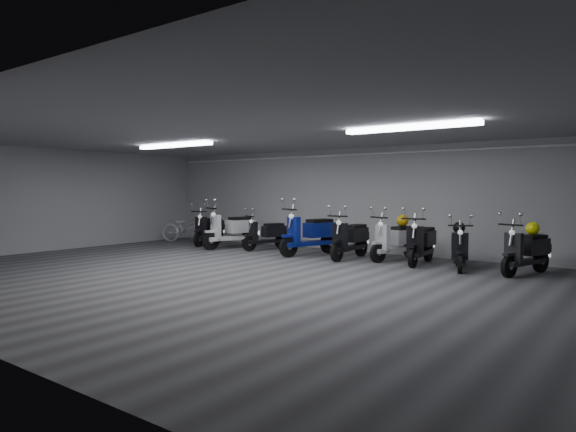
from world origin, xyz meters
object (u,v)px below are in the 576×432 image
Objects in this scene: scooter_0 at (209,224)px; scooter_2 at (231,223)px; scooter_6 at (395,233)px; scooter_5 at (350,232)px; scooter_3 at (266,229)px; bicycle at (187,225)px; scooter_7 at (421,235)px; helmet_1 at (402,220)px; scooter_8 at (459,241)px; scooter_4 at (309,226)px; helmet_0 at (533,228)px; helmet_2 at (459,228)px; scooter_9 at (526,243)px.

scooter_2 is at bearing -28.10° from scooter_0.
scooter_5 is at bearing -143.20° from scooter_6.
bicycle is at bearing -162.20° from scooter_3.
helmet_1 is at bearing 140.68° from scooter_7.
scooter_8 is at bearing 17.28° from scooter_3.
scooter_4 reaches higher than helmet_0.
helmet_1 is (-2.93, 0.34, 0.03)m from helmet_0.
scooter_3 is at bearing 173.75° from scooter_7.
scooter_5 is 1.28m from helmet_1.
helmet_1 reaches higher than helmet_2.
scooter_2 reaches higher than helmet_2.
bicycle is (-7.87, 0.16, -0.10)m from scooter_7.
scooter_2 is 1.09m from scooter_3.
bicycle reaches higher than helmet_1.
helmet_1 is (-1.57, 0.64, 0.35)m from scooter_8.
helmet_1 is (7.22, 0.26, 0.39)m from bicycle.
scooter_8 is at bearing 3.21° from scooter_6.
bicycle is (-6.13, 0.33, -0.10)m from scooter_5.
bicycle is (-1.12, 0.13, -0.08)m from scooter_0.
helmet_0 is at bearing 20.32° from scooter_4.
scooter_8 is at bearing -69.67° from helmet_2.
scooter_4 reaches higher than helmet_1.
scooter_5 is 2.60m from helmet_2.
scooter_2 is at bearing -179.03° from scooter_5.
scooter_5 is at bearing -161.41° from scooter_9.
scooter_3 is at bearing 179.57° from helmet_2.
scooter_9 is (7.78, 0.12, -0.09)m from scooter_2.
scooter_9 is at bearing 18.41° from scooter_3.
scooter_9 reaches higher than helmet_0.
scooter_2 is at bearing -177.68° from helmet_2.
scooter_5 is 6.14m from bicycle.
scooter_6 is 2.94m from scooter_9.
scooter_4 is 5.13m from scooter_9.
bicycle reaches higher than helmet_2.
helmet_1 is (0.07, 0.23, 0.30)m from scooter_6.
scooter_6 is 1.59m from helmet_2.
scooter_7 is at bearing 147.04° from scooter_8.
scooter_0 is at bearing 174.01° from scooter_7.
scooter_9 is at bearing 17.87° from scooter_4.
scooter_0 is at bearing -177.19° from scooter_2.
helmet_1 is (-0.64, 0.43, 0.29)m from scooter_7.
scooter_8 is 1.73m from helmet_1.
scooter_8 is at bearing 16.89° from scooter_4.
scooter_6 reaches higher than scooter_8.
helmet_2 is (-1.43, -0.09, -0.04)m from helmet_0.
scooter_5 reaches higher than helmet_0.
scooter_2 is 1.12× the size of bicycle.
scooter_7 reaches higher than scooter_8.
scooter_4 is 4.96m from bicycle.
scooter_2 is 2.65m from scooter_4.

